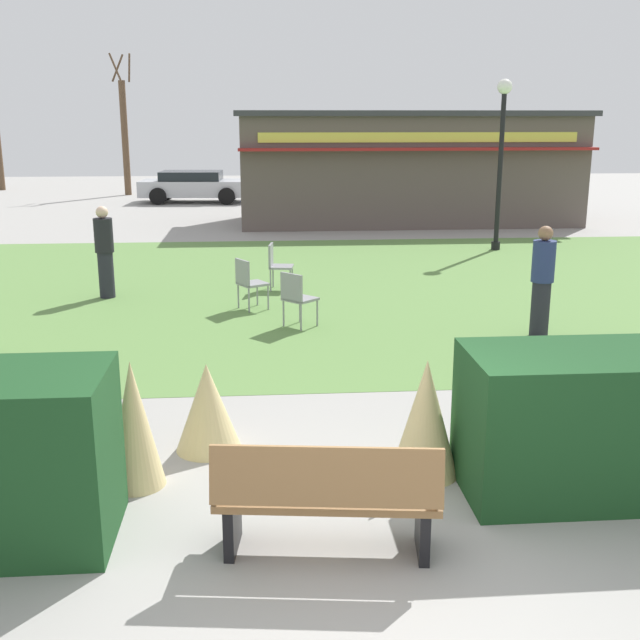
{
  "coord_description": "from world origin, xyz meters",
  "views": [
    {
      "loc": [
        -0.79,
        -5.07,
        3.25
      ],
      "look_at": [
        -0.12,
        3.3,
        1.05
      ],
      "focal_mm": 43.67,
      "sensor_mm": 36.0,
      "label": 1
    }
  ],
  "objects_px": {
    "person_strolling": "(105,252)",
    "cafe_chair_east": "(296,295)",
    "cafe_chair_north": "(248,280)",
    "parked_car_east_slot": "(458,184)",
    "person_standing": "(542,281)",
    "parked_car_west_slot": "(194,186)",
    "tree_right_bg": "(125,135)",
    "cafe_chair_center": "(277,263)",
    "park_bench": "(327,498)",
    "food_kiosk": "(407,167)",
    "lamppost_far": "(501,144)",
    "trash_bin": "(43,447)",
    "parked_car_center_slot": "(334,185)"
  },
  "relations": [
    {
      "from": "cafe_chair_east",
      "to": "person_standing",
      "type": "bearing_deg",
      "value": -12.2
    },
    {
      "from": "trash_bin",
      "to": "park_bench",
      "type": "bearing_deg",
      "value": -27.82
    },
    {
      "from": "park_bench",
      "to": "person_strolling",
      "type": "xyz_separation_m",
      "value": [
        -3.28,
        9.05,
        0.38
      ]
    },
    {
      "from": "person_strolling",
      "to": "food_kiosk",
      "type": "bearing_deg",
      "value": 43.12
    },
    {
      "from": "food_kiosk",
      "to": "tree_right_bg",
      "type": "distance_m",
      "value": 14.15
    },
    {
      "from": "parked_car_west_slot",
      "to": "tree_right_bg",
      "type": "distance_m",
      "value": 4.82
    },
    {
      "from": "cafe_chair_center",
      "to": "park_bench",
      "type": "bearing_deg",
      "value": -89.19
    },
    {
      "from": "trash_bin",
      "to": "food_kiosk",
      "type": "height_order",
      "value": "food_kiosk"
    },
    {
      "from": "person_standing",
      "to": "parked_car_west_slot",
      "type": "distance_m",
      "value": 20.9
    },
    {
      "from": "trash_bin",
      "to": "cafe_chair_center",
      "type": "relative_size",
      "value": 0.92
    },
    {
      "from": "person_strolling",
      "to": "parked_car_center_slot",
      "type": "relative_size",
      "value": 0.39
    },
    {
      "from": "park_bench",
      "to": "cafe_chair_north",
      "type": "height_order",
      "value": "park_bench"
    },
    {
      "from": "cafe_chair_east",
      "to": "tree_right_bg",
      "type": "bearing_deg",
      "value": 105.36
    },
    {
      "from": "cafe_chair_east",
      "to": "person_standing",
      "type": "height_order",
      "value": "person_standing"
    },
    {
      "from": "lamppost_far",
      "to": "trash_bin",
      "type": "bearing_deg",
      "value": -122.41
    },
    {
      "from": "parked_car_east_slot",
      "to": "tree_right_bg",
      "type": "bearing_deg",
      "value": 166.67
    },
    {
      "from": "cafe_chair_north",
      "to": "person_standing",
      "type": "distance_m",
      "value": 4.88
    },
    {
      "from": "lamppost_far",
      "to": "parked_car_east_slot",
      "type": "bearing_deg",
      "value": 80.17
    },
    {
      "from": "cafe_chair_north",
      "to": "person_standing",
      "type": "height_order",
      "value": "person_standing"
    },
    {
      "from": "person_standing",
      "to": "parked_car_west_slot",
      "type": "xyz_separation_m",
      "value": [
        -6.69,
        19.8,
        -0.22
      ]
    },
    {
      "from": "trash_bin",
      "to": "cafe_chair_east",
      "type": "relative_size",
      "value": 0.92
    },
    {
      "from": "park_bench",
      "to": "cafe_chair_north",
      "type": "relative_size",
      "value": 1.97
    },
    {
      "from": "trash_bin",
      "to": "cafe_chair_east",
      "type": "bearing_deg",
      "value": 64.84
    },
    {
      "from": "cafe_chair_north",
      "to": "parked_car_west_slot",
      "type": "bearing_deg",
      "value": 97.25
    },
    {
      "from": "cafe_chair_east",
      "to": "parked_car_east_slot",
      "type": "distance_m",
      "value": 20.41
    },
    {
      "from": "cafe_chair_east",
      "to": "cafe_chair_north",
      "type": "xyz_separation_m",
      "value": [
        -0.77,
        1.24,
        0.0
      ]
    },
    {
      "from": "lamppost_far",
      "to": "person_standing",
      "type": "relative_size",
      "value": 2.44
    },
    {
      "from": "person_strolling",
      "to": "parked_car_east_slot",
      "type": "bearing_deg",
      "value": 46.72
    },
    {
      "from": "parked_car_center_slot",
      "to": "food_kiosk",
      "type": "bearing_deg",
      "value": -75.94
    },
    {
      "from": "cafe_chair_north",
      "to": "food_kiosk",
      "type": "bearing_deg",
      "value": 66.51
    },
    {
      "from": "cafe_chair_center",
      "to": "cafe_chair_north",
      "type": "distance_m",
      "value": 1.68
    },
    {
      "from": "person_strolling",
      "to": "parked_car_west_slot",
      "type": "bearing_deg",
      "value": 78.61
    },
    {
      "from": "trash_bin",
      "to": "parked_car_east_slot",
      "type": "bearing_deg",
      "value": 67.76
    },
    {
      "from": "food_kiosk",
      "to": "person_strolling",
      "type": "relative_size",
      "value": 6.27
    },
    {
      "from": "cafe_chair_east",
      "to": "person_strolling",
      "type": "height_order",
      "value": "person_strolling"
    },
    {
      "from": "park_bench",
      "to": "cafe_chair_north",
      "type": "xyz_separation_m",
      "value": [
        -0.66,
        7.89,
        0.05
      ]
    },
    {
      "from": "cafe_chair_north",
      "to": "parked_car_east_slot",
      "type": "bearing_deg",
      "value": 65.18
    },
    {
      "from": "parked_car_west_slot",
      "to": "parked_car_east_slot",
      "type": "height_order",
      "value": "same"
    },
    {
      "from": "trash_bin",
      "to": "parked_car_center_slot",
      "type": "bearing_deg",
      "value": 78.48
    },
    {
      "from": "lamppost_far",
      "to": "parked_car_east_slot",
      "type": "height_order",
      "value": "lamppost_far"
    },
    {
      "from": "parked_car_west_slot",
      "to": "trash_bin",
      "type": "bearing_deg",
      "value": -88.81
    },
    {
      "from": "person_strolling",
      "to": "tree_right_bg",
      "type": "bearing_deg",
      "value": 87.65
    },
    {
      "from": "lamppost_far",
      "to": "parked_car_center_slot",
      "type": "bearing_deg",
      "value": 103.83
    },
    {
      "from": "person_standing",
      "to": "cafe_chair_east",
      "type": "bearing_deg",
      "value": -43.46
    },
    {
      "from": "cafe_chair_north",
      "to": "parked_car_east_slot",
      "type": "xyz_separation_m",
      "value": [
        8.21,
        17.76,
        0.12
      ]
    },
    {
      "from": "tree_right_bg",
      "to": "trash_bin",
      "type": "bearing_deg",
      "value": -82.6
    },
    {
      "from": "food_kiosk",
      "to": "parked_car_east_slot",
      "type": "distance_m",
      "value": 7.46
    },
    {
      "from": "person_strolling",
      "to": "cafe_chair_east",
      "type": "bearing_deg",
      "value": -45.48
    },
    {
      "from": "lamppost_far",
      "to": "cafe_chair_north",
      "type": "relative_size",
      "value": 4.64
    },
    {
      "from": "park_bench",
      "to": "food_kiosk",
      "type": "distance_m",
      "value": 19.57
    }
  ]
}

